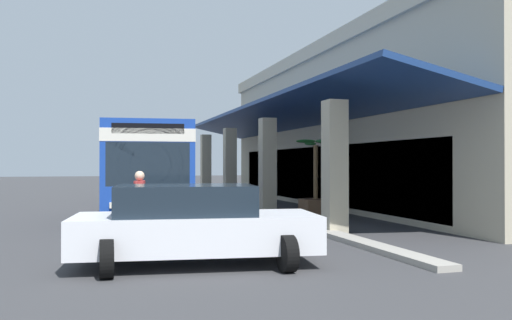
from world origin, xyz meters
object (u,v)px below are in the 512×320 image
parked_sedan_white (194,224)px  transit_bus (149,164)px  potted_palm (316,200)px  pedestrian (140,203)px

parked_sedan_white → transit_bus: bearing=179.1°
parked_sedan_white → potted_palm: (-7.69, 5.74, -0.16)m
transit_bus → potted_palm: 6.36m
pedestrian → potted_palm: 8.13m
pedestrian → potted_palm: (-4.88, 6.49, -0.36)m
parked_sedan_white → potted_palm: 9.59m
parked_sedan_white → potted_palm: size_ratio=1.67×
transit_bus → potted_palm: transit_bus is taller
transit_bus → parked_sedan_white: (10.49, -0.17, -1.10)m
parked_sedan_white → pedestrian: (-2.81, -0.76, 0.20)m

